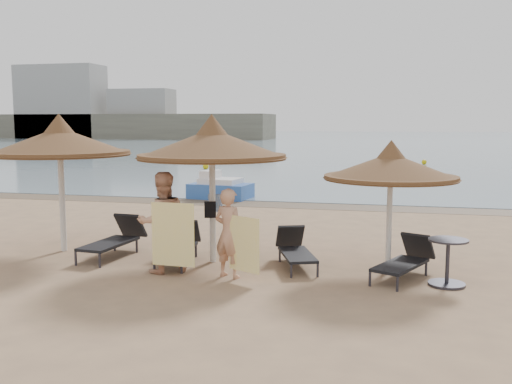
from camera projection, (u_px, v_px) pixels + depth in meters
The scene contains 21 objects.
ground at pixel (195, 277), 10.60m from camera, with size 160.00×160.00×0.00m, color #9D7856.
sea at pixel (367, 140), 87.87m from camera, with size 200.00×140.00×0.03m, color slate.
wet_sand_strip at pixel (285, 205), 19.68m from camera, with size 200.00×1.60×0.01m, color brown.
far_shore at pixel (208, 121), 91.12m from camera, with size 150.00×54.80×12.00m.
palapa_left at pixel (60, 142), 12.42m from camera, with size 3.07×3.07×3.04m.
palapa_center at pixel (212, 145), 11.44m from camera, with size 3.05×3.05×3.02m.
palapa_right at pixel (391, 167), 10.77m from camera, with size 2.55×2.55×2.53m.
lounger_far_left at pixel (115, 238), 12.23m from camera, with size 0.80×1.92×0.84m.
lounger_near_left at pixel (179, 244), 11.75m from camera, with size 0.80×1.82×0.79m.
lounger_near_right at pixel (295, 249), 11.38m from camera, with size 1.10×1.75×0.74m.
lounger_far_right at pixel (406, 259), 10.51m from camera, with size 1.22×1.78×0.76m.
side_table at pixel (447, 264), 10.00m from camera, with size 0.69×0.69×0.83m.
person_left at pixel (162, 214), 10.80m from camera, with size 1.03×0.67×2.24m, color tan.
person_right at pixel (229, 226), 10.45m from camera, with size 0.89×0.58×1.93m, color tan.
towel_left at pixel (173, 235), 10.42m from camera, with size 0.84×0.06×1.18m.
towel_right at pixel (244, 244), 10.17m from camera, with size 0.65×0.34×1.00m.
bag_patterned at pixel (215, 203), 11.77m from camera, with size 0.29×0.10×0.36m.
bag_dark at pixel (210, 210), 11.45m from camera, with size 0.24×0.14×0.33m.
pedal_boat at pixel (220, 188), 21.31m from camera, with size 2.40×1.62×1.04m.
buoy_left at pixel (206, 166), 34.14m from camera, with size 0.35×0.35×0.35m, color #D8B907.
buoy_mid at pixel (424, 162), 37.95m from camera, with size 0.34×0.34×0.34m, color #D8B907.
Camera 1 is at (3.48, -9.79, 2.88)m, focal length 40.00 mm.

